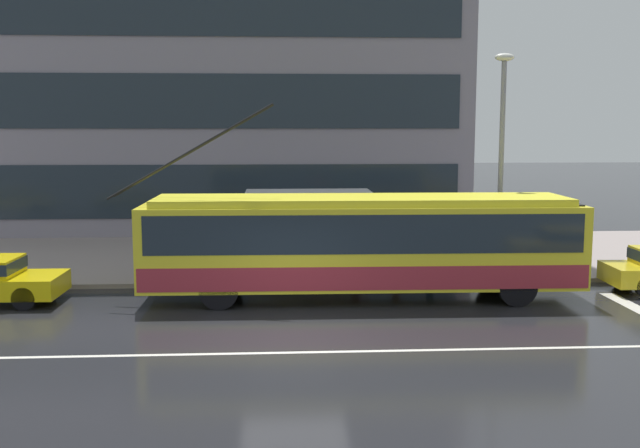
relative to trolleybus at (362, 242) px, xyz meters
The scene contains 10 objects.
ground_plane 4.51m from the trolleybus, 118.06° to the right, with size 160.00×160.00×0.00m, color #222326.
sidewalk_slab 7.06m from the trolleybus, 106.74° to the left, with size 80.00×10.00×0.14m, color gray.
lane_centre_line 5.54m from the trolleybus, 111.96° to the right, with size 72.00×0.14×0.01m, color silver.
trolleybus is the anchor object (origin of this frame).
bus_shelter 3.38m from the trolleybus, 114.26° to the left, with size 3.92×1.54×2.66m.
pedestrian_at_shelter 3.72m from the trolleybus, 47.72° to the left, with size 1.21×1.21×1.93m.
pedestrian_approaching_curb 4.05m from the trolleybus, 67.56° to the left, with size 1.39×1.39×1.96m.
pedestrian_walking_past 3.16m from the trolleybus, 85.00° to the left, with size 1.23×1.23×1.99m.
pedestrian_waiting_by_pole 4.34m from the trolleybus, 94.13° to the left, with size 1.55×1.55×2.03m.
street_lamp 5.70m from the trolleybus, 25.59° to the left, with size 0.60×0.32×6.87m.
Camera 1 is at (-0.36, -16.29, 4.80)m, focal length 40.91 mm.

